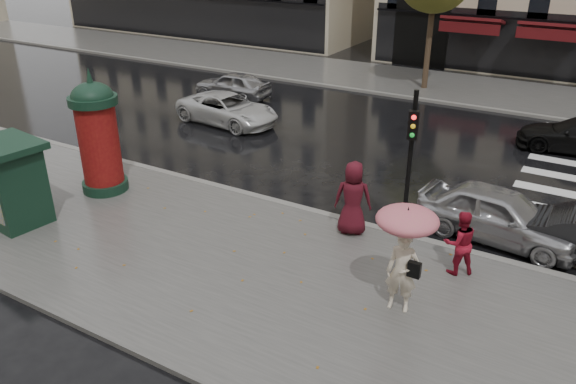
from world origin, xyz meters
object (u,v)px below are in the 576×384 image
Objects in this scene: morris_column at (98,134)px; car_far_silver at (233,85)px; newsstand at (10,182)px; woman_umbrella at (405,243)px; woman_red at (460,243)px; car_white at (227,109)px; man_burgundy at (353,198)px; traffic_light at (410,153)px; car_silver at (499,214)px.

car_far_silver is at bearing 104.88° from morris_column.
newsstand reaches higher than car_far_silver.
woman_umbrella is at bearing 45.14° from car_far_silver.
woman_red reaches higher than car_white.
woman_umbrella is 1.21× the size of man_burgundy.
woman_red is 0.79× the size of man_burgundy.
woman_umbrella is 10.04m from morris_column.
car_white is at bearing 95.95° from morris_column.
traffic_light is 15.10m from car_far_silver.
woman_umbrella is at bearing -71.41° from traffic_light.
car_far_silver is at bearing -72.32° from woman_red.
man_burgundy is at bearing -45.80° from woman_red.
woman_red is at bearing 175.83° from car_silver.
woman_red reaches higher than car_silver.
woman_umbrella is 0.64× the size of morris_column.
woman_red is 11.71m from newsstand.
car_far_silver is at bearing -61.64° from man_burgundy.
car_far_silver is (-2.88, 10.82, -1.29)m from morris_column.
woman_umbrella is 3.10m from traffic_light.
morris_column reaches higher than newsstand.
man_burgundy is at bearing 131.91° from woman_umbrella.
traffic_light reaches higher than newsstand.
traffic_light is at bearing 50.61° from car_far_silver.
woman_umbrella is at bearing 172.17° from car_silver.
car_far_silver is (-2.38, 13.53, -0.66)m from newsstand.
traffic_light is 11.54m from car_white.
newsstand is at bearing 8.05° from car_far_silver.
morris_column is at bearing -31.27° from woman_red.
traffic_light is (-1.63, 0.83, 1.60)m from woman_red.
man_burgundy is 14.19m from car_far_silver.
car_silver is 12.63m from car_white.
man_burgundy is at bearing 26.51° from newsstand.
morris_column is (-9.97, 1.14, 0.22)m from woman_umbrella.
woman_red is at bearing -27.16° from traffic_light.
traffic_light is (9.01, 1.71, 0.57)m from morris_column.
woman_umbrella is 13.84m from car_white.
man_burgundy is (-2.26, 2.52, -0.60)m from woman_umbrella.
traffic_light is (-0.96, 2.84, 0.79)m from woman_umbrella.
newsstand is (-11.14, -3.58, 0.40)m from woman_red.
traffic_light is 0.88× the size of car_white.
traffic_light is 1.04× the size of car_far_silver.
woman_red is 2.36m from car_silver.
morris_column reaches higher than car_white.
man_burgundy is 0.87× the size of newsstand.
car_white is (-0.28, 10.22, -0.68)m from newsstand.
car_silver is 1.12× the size of car_far_silver.
car_silver is at bearing 35.49° from traffic_light.
morris_column is at bearing 12.97° from car_far_silver.
morris_column is 0.90× the size of car_silver.
traffic_light is at bearing -114.75° from car_white.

